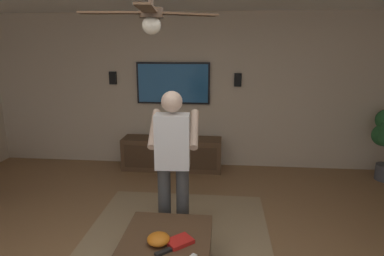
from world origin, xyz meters
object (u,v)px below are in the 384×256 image
Objects in this scene: wall_speaker_left at (238,80)px; ceiling_fan at (151,17)px; media_console at (172,154)px; coffee_table at (165,252)px; vase_round at (164,133)px; book at (180,241)px; remote_black at (163,252)px; person_standing at (173,157)px; tv at (173,83)px; bowl at (158,239)px; wall_speaker_right at (113,78)px.

ceiling_fan is at bearing 162.85° from wall_speaker_left.
ceiling_fan is (-2.51, -0.25, 2.04)m from media_console.
coffee_table is at bearing 166.84° from wall_speaker_left.
coffee_table is 2.85m from vase_round.
coffee_table is 0.18m from book.
coffee_table is at bearing -124.45° from remote_black.
wall_speaker_left is at bearing -142.08° from remote_black.
tv is at bearing 5.41° from person_standing.
tv reaches higher than remote_black.
bowl is at bearing 130.47° from coffee_table.
coffee_table is at bearing -49.53° from bowl.
book is at bearing 169.26° from wall_speaker_left.
ceiling_fan is at bearing 13.98° from bowl.
ceiling_fan reaches higher than bowl.
wall_speaker_left is (3.07, -0.72, 1.24)m from coffee_table.
wall_speaker_left reaches higher than media_console.
remote_black is at bearing -155.68° from wall_speaker_right.
vase_round is at bearing -25.20° from tv.
book is (-2.84, -0.52, 0.14)m from media_console.
wall_speaker_right is (2.33, 1.42, 0.62)m from person_standing.
media_console is 1.70m from wall_speaker_left.
wall_speaker_left reaches higher than person_standing.
vase_round is at bearing -107.14° from wall_speaker_right.
coffee_table is 3.62m from wall_speaker_right.
wall_speaker_left reaches higher than coffee_table.
wall_speaker_left is at bearing -76.82° from vase_round.
wall_speaker_left is (0.25, -1.10, 1.26)m from media_console.
bowl is at bearing -155.77° from wall_speaker_right.
bowl is 0.91× the size of vase_round.
person_standing is 0.93m from book.
media_console is 2.21m from person_standing.
person_standing is at bearing -166.78° from vase_round.
wall_speaker_right reaches higher than vase_round.
wall_speaker_left is (0.01, -1.10, 0.07)m from tv.
media_console is at bearing -122.24° from remote_black.
remote_black is at bearing -167.38° from book.
wall_speaker_right reaches higher than coffee_table.
tv is 5.75× the size of wall_speaker_right.
person_standing reaches higher than book.
person_standing is 7.45× the size of vase_round.
media_console is 8.46× the size of bowl.
wall_speaker_right is (0.29, 0.94, 0.89)m from vase_round.
wall_speaker_right is at bearing 25.29° from coffee_table.
media_console is at bearing 102.96° from wall_speaker_left.
wall_speaker_right is 0.18× the size of ceiling_fan.
person_standing is at bearing 162.07° from wall_speaker_left.
wall_speaker_left is at bearing -13.16° from coffee_table.
person_standing is 8.16× the size of bowl.
tv reaches higher than book.
person_standing is at bearing 9.56° from media_console.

